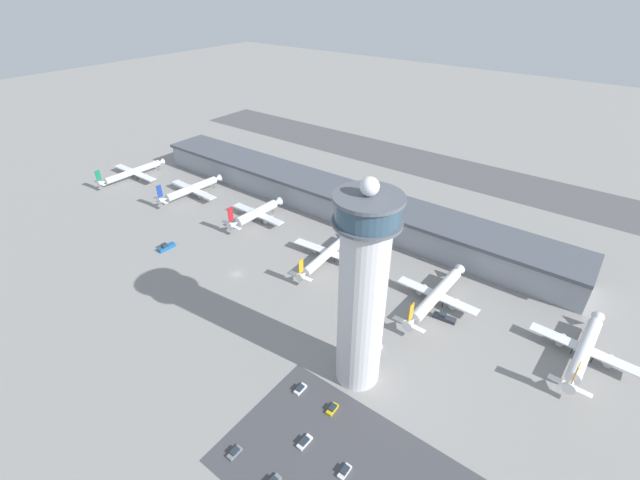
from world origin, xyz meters
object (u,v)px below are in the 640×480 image
(airplane_gate_echo, at_px, (436,295))
(car_yellow_taxi, at_px, (305,442))
(car_grey_coupe, at_px, (345,471))
(airplane_gate_bravo, at_px, (192,189))
(airplane_gate_delta, at_px, (329,253))
(car_silver_sedan, at_px, (235,452))
(car_black_suv, at_px, (332,409))
(airplane_gate_charlie, at_px, (256,213))
(car_navy_sedan, at_px, (300,389))
(control_tower, at_px, (362,292))
(service_truck_catering, at_px, (166,247))
(airplane_gate_foxtrot, at_px, (585,349))
(service_truck_fuel, at_px, (444,317))
(service_truck_baggage, at_px, (375,342))
(airplane_gate_alpha, at_px, (133,172))

(airplane_gate_echo, bearing_deg, car_yellow_taxi, -92.96)
(car_grey_coupe, bearing_deg, airplane_gate_bravo, 153.56)
(airplane_gate_delta, xyz_separation_m, car_silver_sedan, (32.55, -86.20, -3.53))
(airplane_gate_echo, distance_m, car_black_suv, 61.32)
(airplane_gate_charlie, distance_m, car_yellow_taxi, 123.66)
(car_yellow_taxi, bearing_deg, car_navy_sedan, 133.19)
(airplane_gate_echo, relative_size, car_grey_coupe, 9.93)
(control_tower, relative_size, service_truck_catering, 8.35)
(airplane_gate_echo, distance_m, car_navy_sedan, 63.38)
(airplane_gate_echo, bearing_deg, car_grey_coupe, -82.91)
(airplane_gate_echo, bearing_deg, car_silver_sedan, -100.75)
(airplane_gate_delta, relative_size, service_truck_catering, 5.45)
(airplane_gate_foxtrot, bearing_deg, car_grey_coupe, -117.42)
(airplane_gate_charlie, xyz_separation_m, car_yellow_taxi, (94.82, -79.28, -3.85))
(airplane_gate_foxtrot, bearing_deg, airplane_gate_bravo, 179.96)
(car_grey_coupe, xyz_separation_m, car_black_suv, (-13.02, 12.85, 0.01))
(car_black_suv, height_order, car_silver_sedan, car_black_suv)
(car_yellow_taxi, xyz_separation_m, car_navy_sedan, (-11.74, 12.51, 0.04))
(airplane_gate_bravo, relative_size, service_truck_fuel, 4.76)
(airplane_gate_bravo, relative_size, car_yellow_taxi, 8.41)
(airplane_gate_charlie, relative_size, service_truck_fuel, 4.09)
(airplane_gate_delta, height_order, airplane_gate_echo, airplane_gate_echo)
(airplane_gate_echo, bearing_deg, service_truck_catering, -161.36)
(service_truck_fuel, xyz_separation_m, car_yellow_taxi, (-10.04, -67.90, -0.36))
(airplane_gate_foxtrot, distance_m, car_yellow_taxi, 93.92)
(airplane_gate_echo, xyz_separation_m, car_navy_sedan, (-15.56, -61.33, -3.67))
(airplane_gate_delta, relative_size, service_truck_baggage, 7.14)
(airplane_gate_foxtrot, relative_size, car_yellow_taxi, 8.36)
(car_black_suv, relative_size, car_navy_sedan, 1.00)
(car_yellow_taxi, bearing_deg, service_truck_fuel, 81.59)
(airplane_gate_charlie, xyz_separation_m, service_truck_catering, (-14.56, -43.61, -3.36))
(service_truck_baggage, xyz_separation_m, car_navy_sedan, (-8.09, -29.70, -0.32))
(airplane_gate_charlie, bearing_deg, service_truck_baggage, -22.12)
(service_truck_fuel, height_order, service_truck_baggage, service_truck_baggage)
(airplane_gate_delta, xyz_separation_m, service_truck_fuel, (55.30, -4.99, -3.17))
(car_grey_coupe, bearing_deg, control_tower, 117.33)
(airplane_gate_alpha, bearing_deg, airplane_gate_echo, 0.61)
(airplane_gate_echo, height_order, airplane_gate_foxtrot, airplane_gate_echo)
(service_truck_catering, distance_m, service_truck_fuel, 123.69)
(airplane_gate_charlie, height_order, car_grey_coupe, airplane_gate_charlie)
(airplane_gate_bravo, height_order, car_navy_sedan, airplane_gate_bravo)
(airplane_gate_delta, bearing_deg, airplane_gate_charlie, 172.65)
(control_tower, height_order, car_yellow_taxi, control_tower)
(airplane_gate_delta, distance_m, car_grey_coupe, 93.46)
(airplane_gate_foxtrot, bearing_deg, car_yellow_taxi, -124.52)
(control_tower, xyz_separation_m, airplane_gate_delta, (-43.80, 44.96, -29.01))
(airplane_gate_charlie, relative_size, car_grey_coupe, 7.95)
(control_tower, xyz_separation_m, car_silver_sedan, (-11.25, -41.24, -32.54))
(airplane_gate_bravo, bearing_deg, airplane_gate_foxtrot, -0.04)
(airplane_gate_delta, bearing_deg, car_navy_sedan, -60.96)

